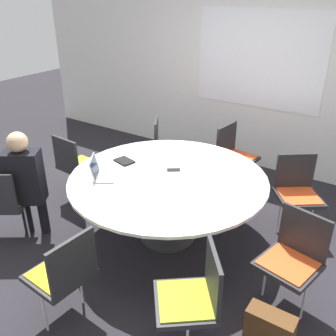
% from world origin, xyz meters
% --- Properties ---
extents(ground_plane, '(16.00, 16.00, 0.00)m').
position_xyz_m(ground_plane, '(0.00, 0.00, 0.00)').
color(ground_plane, black).
extents(wall_back, '(8.00, 0.07, 2.70)m').
position_xyz_m(wall_back, '(0.00, 2.25, 1.35)').
color(wall_back, silver).
rests_on(wall_back, ground_plane).
extents(conference_table, '(1.99, 1.99, 0.72)m').
position_xyz_m(conference_table, '(0.00, 0.00, 0.62)').
color(conference_table, '#333333').
rests_on(conference_table, ground_plane).
extents(chair_0, '(0.60, 0.59, 0.86)m').
position_xyz_m(chair_0, '(-1.35, -1.00, 0.51)').
color(chair_0, '#262628').
rests_on(chair_0, ground_plane).
extents(chair_1, '(0.45, 0.47, 0.86)m').
position_xyz_m(chair_1, '(-0.03, -1.38, 0.51)').
color(chair_1, '#262628').
rests_on(chair_1, ground_plane).
extents(chair_2, '(0.60, 0.61, 0.86)m').
position_xyz_m(chair_2, '(0.91, -1.04, 0.51)').
color(chair_2, '#262628').
rests_on(chair_2, ground_plane).
extents(chair_3, '(0.52, 0.51, 0.86)m').
position_xyz_m(chair_3, '(1.36, -0.23, 0.51)').
color(chair_3, '#262628').
rests_on(chair_3, ground_plane).
extents(chair_4, '(0.60, 0.60, 0.86)m').
position_xyz_m(chair_4, '(1.07, 0.87, 0.51)').
color(chair_4, '#262628').
rests_on(chair_4, ground_plane).
extents(chair_5, '(0.47, 0.49, 0.86)m').
position_xyz_m(chair_5, '(0.11, 1.38, 0.51)').
color(chair_5, '#262628').
rests_on(chair_5, ground_plane).
extents(chair_6, '(0.59, 0.60, 0.86)m').
position_xyz_m(chair_6, '(-0.79, 1.14, 0.51)').
color(chair_6, '#262628').
rests_on(chair_6, ground_plane).
extents(chair_7, '(0.47, 0.45, 0.86)m').
position_xyz_m(chair_7, '(-1.38, 0.04, 0.51)').
color(chair_7, '#262628').
rests_on(chair_7, ground_plane).
extents(person_0, '(0.42, 0.38, 1.21)m').
position_xyz_m(person_0, '(-1.20, -0.80, 0.71)').
color(person_0, black).
rests_on(person_0, ground_plane).
extents(laptop, '(0.35, 0.36, 0.21)m').
position_xyz_m(laptop, '(-0.56, -0.38, 0.78)').
color(laptop, '#99999E').
rests_on(laptop, conference_table).
extents(spiral_notebook, '(0.24, 0.20, 0.02)m').
position_xyz_m(spiral_notebook, '(-0.59, 0.03, 0.73)').
color(spiral_notebook, black).
rests_on(spiral_notebook, conference_table).
extents(cell_phone, '(0.15, 0.14, 0.01)m').
position_xyz_m(cell_phone, '(-0.03, 0.16, 0.73)').
color(cell_phone, black).
rests_on(cell_phone, conference_table).
extents(handbag, '(0.36, 0.16, 0.28)m').
position_xyz_m(handbag, '(1.38, -0.69, 0.14)').
color(handbag, '#513319').
rests_on(handbag, ground_plane).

